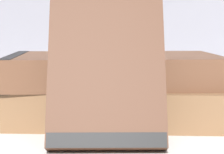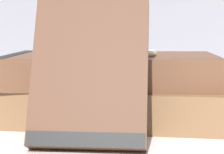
{
  "view_description": "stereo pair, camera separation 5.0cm",
  "coord_description": "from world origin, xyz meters",
  "px_view_note": "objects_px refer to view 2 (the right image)",
  "views": [
    {
      "loc": [
        0.0,
        -0.48,
        0.1
      ],
      "look_at": [
        0.01,
        -0.01,
        0.05
      ],
      "focal_mm": 75.0,
      "sensor_mm": 36.0,
      "label": 1
    },
    {
      "loc": [
        0.05,
        -0.48,
        0.1
      ],
      "look_at": [
        0.01,
        -0.01,
        0.05
      ],
      "focal_mm": 75.0,
      "sensor_mm": 36.0,
      "label": 2
    }
  ],
  "objects_px": {
    "pocket_watch": "(128,53)",
    "book_flat_top": "(107,70)",
    "book_flat_bottom": "(115,102)",
    "book_leaning_front": "(93,77)"
  },
  "relations": [
    {
      "from": "pocket_watch",
      "to": "book_flat_top",
      "type": "bearing_deg",
      "value": 152.03
    },
    {
      "from": "book_flat_bottom",
      "to": "book_flat_top",
      "type": "relative_size",
      "value": 1.03
    },
    {
      "from": "book_flat_bottom",
      "to": "book_leaning_front",
      "type": "relative_size",
      "value": 1.85
    },
    {
      "from": "book_flat_bottom",
      "to": "pocket_watch",
      "type": "bearing_deg",
      "value": -30.98
    },
    {
      "from": "book_leaning_front",
      "to": "pocket_watch",
      "type": "relative_size",
      "value": 2.01
    },
    {
      "from": "book_flat_bottom",
      "to": "book_leaning_front",
      "type": "height_order",
      "value": "book_leaning_front"
    },
    {
      "from": "book_leaning_front",
      "to": "pocket_watch",
      "type": "height_order",
      "value": "book_leaning_front"
    },
    {
      "from": "book_flat_top",
      "to": "pocket_watch",
      "type": "height_order",
      "value": "pocket_watch"
    },
    {
      "from": "book_flat_top",
      "to": "book_leaning_front",
      "type": "relative_size",
      "value": 1.79
    },
    {
      "from": "book_leaning_front",
      "to": "pocket_watch",
      "type": "xyz_separation_m",
      "value": [
        0.02,
        0.1,
        0.01
      ]
    }
  ]
}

